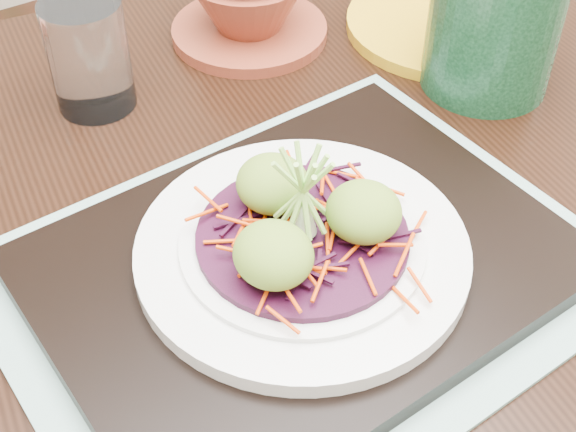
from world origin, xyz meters
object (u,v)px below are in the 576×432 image
water_glass (89,56)px  green_jar (495,18)px  serving_tray (302,264)px  dining_table (231,302)px  terracotta_bowl_set (249,10)px  yellow_plate (445,24)px  white_plate (302,249)px

water_glass → green_jar: (0.35, -0.19, 0.02)m
serving_tray → water_glass: water_glass is taller
dining_table → terracotta_bowl_set: size_ratio=6.86×
water_glass → green_jar: bearing=-28.0°
water_glass → terracotta_bowl_set: bearing=7.4°
water_glass → yellow_plate: size_ratio=0.50×
terracotta_bowl_set → green_jar: 0.27m
yellow_plate → green_jar: bearing=-110.2°
serving_tray → green_jar: bearing=19.0°
green_jar → water_glass: bearing=152.0°
dining_table → white_plate: bearing=-68.3°
serving_tray → yellow_plate: serving_tray is taller
dining_table → yellow_plate: bearing=28.2°
water_glass → serving_tray: bearing=-82.3°
water_glass → terracotta_bowl_set: (0.19, 0.03, -0.02)m
yellow_plate → green_jar: 0.13m
dining_table → water_glass: water_glass is taller
serving_tray → terracotta_bowl_set: terracotta_bowl_set is taller
serving_tray → water_glass: (-0.04, 0.31, 0.04)m
water_glass → green_jar: green_jar is taller
serving_tray → terracotta_bowl_set: size_ratio=2.00×
serving_tray → terracotta_bowl_set: (0.15, 0.33, 0.02)m
white_plate → green_jar: green_jar is taller
white_plate → water_glass: water_glass is taller
dining_table → serving_tray: 0.15m
serving_tray → yellow_plate: (0.34, 0.22, -0.01)m
yellow_plate → green_jar: green_jar is taller
white_plate → green_jar: bearing=21.4°
white_plate → green_jar: (0.31, 0.12, 0.05)m
serving_tray → yellow_plate: bearing=30.3°
dining_table → yellow_plate: size_ratio=6.13×
water_glass → green_jar: 0.40m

